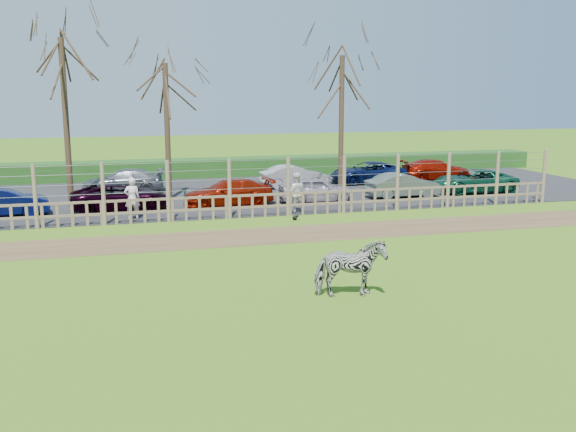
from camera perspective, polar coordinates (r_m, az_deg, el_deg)
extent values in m
plane|color=olive|center=(19.07, -0.93, -4.79)|extent=(120.00, 120.00, 0.00)
cube|color=brown|center=(23.32, -3.66, -1.86)|extent=(34.00, 2.80, 0.01)
cube|color=#232326|center=(33.01, -7.16, 1.93)|extent=(44.00, 13.00, 0.04)
cube|color=#1E4716|center=(39.82, -8.61, 4.21)|extent=(46.00, 2.00, 1.10)
cube|color=brown|center=(26.60, -5.19, 0.71)|extent=(30.00, 0.06, 0.10)
cube|color=brown|center=(26.52, -5.21, 1.77)|extent=(30.00, 0.06, 0.10)
cylinder|color=brown|center=(26.26, -21.56, 1.61)|extent=(0.16, 0.16, 2.50)
cylinder|color=brown|center=(26.09, -16.10, 1.90)|extent=(0.16, 0.16, 2.50)
cylinder|color=brown|center=(26.16, -10.62, 2.17)|extent=(0.16, 0.16, 2.50)
cylinder|color=brown|center=(26.47, -5.22, 2.41)|extent=(0.16, 0.16, 2.50)
cylinder|color=brown|center=(27.01, 0.01, 2.63)|extent=(0.16, 0.16, 2.50)
cylinder|color=brown|center=(27.76, 5.00, 2.82)|extent=(0.16, 0.16, 2.50)
cylinder|color=brown|center=(28.72, 9.70, 2.98)|extent=(0.16, 0.16, 2.50)
cylinder|color=brown|center=(29.85, 14.07, 3.10)|extent=(0.16, 0.16, 2.50)
cylinder|color=brown|center=(31.14, 18.09, 3.21)|extent=(0.16, 0.16, 2.50)
cylinder|color=brown|center=(32.57, 21.78, 3.29)|extent=(0.16, 0.16, 2.50)
cylinder|color=gray|center=(26.47, -5.22, 2.41)|extent=(30.00, 0.02, 0.02)
cylinder|color=gray|center=(26.42, -5.24, 3.27)|extent=(30.00, 0.02, 0.02)
cylinder|color=gray|center=(26.37, -5.25, 4.13)|extent=(30.00, 0.02, 0.02)
cylinder|color=gray|center=(26.33, -5.26, 4.89)|extent=(30.00, 0.02, 0.02)
cylinder|color=#3D2B1E|center=(30.38, -19.11, 7.70)|extent=(0.26, 0.26, 7.50)
cylinder|color=#3D2B1E|center=(31.45, -10.68, 7.30)|extent=(0.26, 0.26, 6.50)
cylinder|color=#3D2B1E|center=(33.85, 4.75, 8.12)|extent=(0.26, 0.26, 7.00)
imported|color=gray|center=(16.48, 5.55, -4.67)|extent=(1.87, 1.01, 1.51)
imported|color=silver|center=(26.91, -13.69, 1.54)|extent=(0.67, 0.48, 1.72)
imported|color=silver|center=(27.69, 0.70, 2.11)|extent=(0.94, 0.79, 1.72)
sphere|color=black|center=(26.26, 0.60, -0.16)|extent=(0.20, 0.20, 0.20)
sphere|color=black|center=(26.28, 0.85, 0.00)|extent=(0.10, 0.10, 0.10)
imported|color=#070E44|center=(29.27, -24.01, 1.12)|extent=(3.78, 1.74, 1.20)
imported|color=black|center=(29.11, -14.61, 1.67)|extent=(4.42, 2.21, 1.20)
imported|color=maroon|center=(29.49, -5.31, 2.10)|extent=(4.24, 1.97, 1.20)
imported|color=#BFAEBD|center=(30.27, 2.48, 2.37)|extent=(3.55, 1.50, 1.20)
imported|color=slate|center=(32.10, 10.14, 2.70)|extent=(3.71, 1.48, 1.20)
imported|color=#0F482F|center=(34.47, 16.22, 3.00)|extent=(4.52, 2.47, 1.20)
imported|color=slate|center=(34.22, -14.46, 3.03)|extent=(4.21, 1.89, 1.20)
imported|color=beige|center=(35.02, 0.49, 3.56)|extent=(3.71, 1.47, 1.20)
imported|color=#0B1542|center=(36.90, 7.10, 3.86)|extent=(4.34, 2.03, 1.20)
imported|color=#951104|center=(38.96, 13.02, 4.04)|extent=(4.25, 2.00, 1.20)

